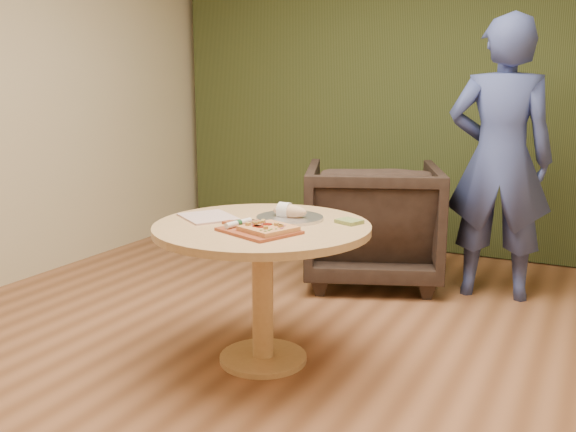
# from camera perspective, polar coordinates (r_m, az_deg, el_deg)

# --- Properties ---
(room_shell) EXTENTS (5.04, 6.04, 2.84)m
(room_shell) POSITION_cam_1_polar(r_m,az_deg,el_deg) (2.93, -1.18, 10.56)
(room_shell) COLOR #9C623E
(room_shell) RESTS_ON ground
(curtain) EXTENTS (4.80, 0.14, 2.78)m
(curtain) POSITION_cam_1_polar(r_m,az_deg,el_deg) (5.66, 12.93, 10.97)
(curtain) COLOR #2A3518
(curtain) RESTS_ON ground
(pedestal_table) EXTENTS (1.12, 1.12, 0.75)m
(pedestal_table) POSITION_cam_1_polar(r_m,az_deg,el_deg) (3.32, -2.30, -3.10)
(pedestal_table) COLOR tan
(pedestal_table) RESTS_ON ground
(pizza_paddle) EXTENTS (0.47, 0.39, 0.01)m
(pizza_paddle) POSITION_cam_1_polar(r_m,az_deg,el_deg) (3.12, -2.72, -1.29)
(pizza_paddle) COLOR #964326
(pizza_paddle) RESTS_ON pedestal_table
(flatbread_pizza) EXTENTS (0.28, 0.28, 0.04)m
(flatbread_pizza) POSITION_cam_1_polar(r_m,az_deg,el_deg) (3.08, -1.79, -1.09)
(flatbread_pizza) COLOR tan
(flatbread_pizza) RESTS_ON pizza_paddle
(cutlery_roll) EXTENTS (0.07, 0.20, 0.03)m
(cutlery_roll) POSITION_cam_1_polar(r_m,az_deg,el_deg) (3.18, -4.42, -0.64)
(cutlery_roll) COLOR silver
(cutlery_roll) RESTS_ON pizza_paddle
(newspaper) EXTENTS (0.39, 0.38, 0.01)m
(newspaper) POSITION_cam_1_polar(r_m,az_deg,el_deg) (3.46, -7.11, -0.09)
(newspaper) COLOR white
(newspaper) RESTS_ON pedestal_table
(serving_tray) EXTENTS (0.36, 0.36, 0.02)m
(serving_tray) POSITION_cam_1_polar(r_m,az_deg,el_deg) (3.40, 0.16, -0.17)
(serving_tray) COLOR silver
(serving_tray) RESTS_ON pedestal_table
(bread_roll) EXTENTS (0.19, 0.09, 0.09)m
(bread_roll) POSITION_cam_1_polar(r_m,az_deg,el_deg) (3.39, 0.02, 0.44)
(bread_roll) COLOR #DEB487
(bread_roll) RESTS_ON serving_tray
(green_packet) EXTENTS (0.15, 0.14, 0.02)m
(green_packet) POSITION_cam_1_polar(r_m,az_deg,el_deg) (3.31, 5.46, -0.49)
(green_packet) COLOR #566A2F
(green_packet) RESTS_ON pedestal_table
(armchair) EXTENTS (1.21, 1.17, 0.98)m
(armchair) POSITION_cam_1_polar(r_m,az_deg,el_deg) (4.76, 7.50, -0.02)
(armchair) COLOR black
(armchair) RESTS_ON ground
(person_standing) EXTENTS (0.75, 0.55, 1.90)m
(person_standing) POSITION_cam_1_polar(r_m,az_deg,el_deg) (4.54, 18.31, 4.76)
(person_standing) COLOR #354380
(person_standing) RESTS_ON ground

